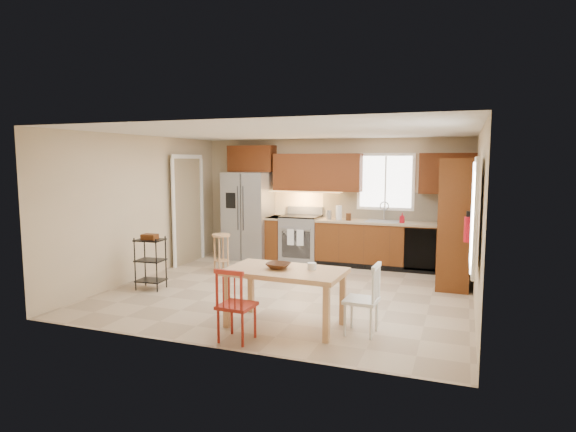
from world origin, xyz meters
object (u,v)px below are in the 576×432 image
(refrigerator, at_px, (248,215))
(fire_extinguisher, at_px, (468,229))
(soap_bottle, at_px, (402,218))
(bar_stool, at_px, (221,252))
(pantry, at_px, (455,223))
(chair_white, at_px, (361,299))
(table_bowl, at_px, (278,269))
(dining_table, at_px, (285,298))
(utility_cart, at_px, (151,263))
(chair_red, at_px, (237,304))
(range_stove, at_px, (301,239))
(table_jar, at_px, (312,268))

(refrigerator, distance_m, fire_extinguisher, 4.76)
(soap_bottle, xyz_separation_m, bar_stool, (-3.16, -1.24, -0.65))
(refrigerator, bearing_deg, fire_extinguisher, -24.52)
(pantry, relative_size, chair_white, 2.45)
(table_bowl, bearing_deg, refrigerator, 119.92)
(dining_table, bearing_deg, refrigerator, 123.52)
(refrigerator, relative_size, bar_stool, 2.61)
(utility_cart, bearing_deg, dining_table, -23.31)
(chair_white, relative_size, utility_cart, 1.01)
(table_bowl, bearing_deg, chair_red, -111.71)
(table_bowl, bearing_deg, soap_bottle, 73.73)
(refrigerator, relative_size, soap_bottle, 9.53)
(fire_extinguisher, bearing_deg, dining_table, -141.34)
(table_bowl, bearing_deg, pantry, 53.76)
(pantry, relative_size, table_bowl, 7.11)
(range_stove, bearing_deg, utility_cart, -119.06)
(chair_red, xyz_separation_m, utility_cart, (-2.29, 1.53, -0.00))
(soap_bottle, distance_m, dining_table, 3.83)
(fire_extinguisher, xyz_separation_m, table_bowl, (-2.22, -1.70, -0.38))
(refrigerator, relative_size, chair_red, 2.12)
(fire_extinguisher, relative_size, chair_white, 0.42)
(soap_bottle, height_order, table_jar, soap_bottle)
(chair_red, bearing_deg, soap_bottle, 75.42)
(utility_cart, bearing_deg, table_bowl, -23.92)
(refrigerator, distance_m, utility_cart, 2.87)
(refrigerator, xyz_separation_m, table_jar, (2.53, -3.58, -0.16))
(dining_table, bearing_deg, soap_bottle, 77.60)
(chair_white, distance_m, bar_stool, 3.93)
(soap_bottle, relative_size, pantry, 0.09)
(refrigerator, bearing_deg, pantry, -12.62)
(bar_stool, bearing_deg, range_stove, 67.73)
(refrigerator, height_order, pantry, pantry)
(chair_white, bearing_deg, chair_red, 120.84)
(dining_table, relative_size, chair_white, 1.70)
(refrigerator, height_order, utility_cart, refrigerator)
(fire_extinguisher, bearing_deg, table_bowl, -142.51)
(range_stove, distance_m, pantry, 3.19)
(chair_red, distance_m, utility_cart, 2.76)
(table_jar, xyz_separation_m, bar_stool, (-2.51, 2.32, -0.40))
(pantry, xyz_separation_m, fire_extinguisher, (0.20, -1.05, 0.05))
(refrigerator, xyz_separation_m, fire_extinguisher, (4.33, -1.98, 0.19))
(pantry, bearing_deg, chair_red, -123.78)
(bar_stool, bearing_deg, utility_cart, -88.29)
(utility_cart, bearing_deg, chair_red, -38.61)
(dining_table, bearing_deg, table_jar, 18.48)
(chair_red, relative_size, table_jar, 7.36)
(range_stove, xyz_separation_m, chair_red, (0.71, -4.38, -0.03))
(utility_cart, bearing_deg, fire_extinguisher, 4.85)
(chair_white, bearing_deg, pantry, -17.30)
(chair_red, xyz_separation_m, chair_white, (1.30, 0.70, 0.00))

